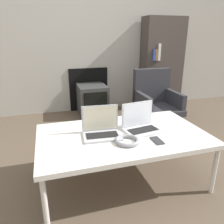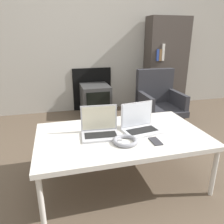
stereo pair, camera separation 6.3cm
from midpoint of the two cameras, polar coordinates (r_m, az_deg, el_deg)
name	(u,v)px [view 1 (the left image)]	position (r m, az deg, el deg)	size (l,w,h in m)	color
ground_plane	(126,187)	(1.92, 2.66, -18.90)	(14.00, 14.00, 0.00)	brown
wall_back	(79,28)	(3.58, -9.05, 20.76)	(7.00, 0.08, 2.60)	#ADA89E
table	(123,137)	(1.78, 1.77, -6.56)	(1.34, 0.80, 0.44)	silver
laptop_left	(101,129)	(1.73, -3.87, -4.39)	(0.31, 0.23, 0.23)	#B2B2B7
laptop_right	(141,124)	(1.83, 6.52, -3.15)	(0.32, 0.25, 0.23)	silver
headphones	(127,141)	(1.63, 2.90, -7.48)	(0.19, 0.19, 0.03)	gray
phone	(157,141)	(1.68, 10.64, -7.35)	(0.06, 0.13, 0.01)	#333338
tv	(92,100)	(3.44, -5.71, 3.16)	(0.42, 0.50, 0.47)	#383838
armchair	(155,98)	(3.17, 10.67, 3.71)	(0.55, 0.59, 0.74)	#2D2D33
bookshelf	(162,64)	(3.85, 12.34, 12.21)	(0.67, 0.32, 1.47)	#3F3833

